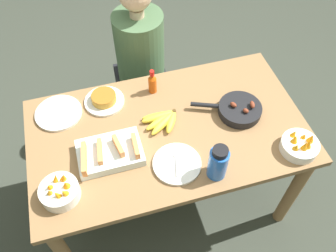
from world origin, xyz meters
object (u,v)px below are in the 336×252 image
(melon_tray, at_px, (110,153))
(frittata_plate_center, at_px, (104,99))
(empty_plate_near_front, at_px, (177,164))
(empty_plate_far_left, at_px, (59,113))
(water_bottle, at_px, (218,163))
(hot_sauce_bottle, at_px, (152,83))
(skillet, at_px, (238,109))
(banana_bunch, at_px, (163,120))
(person_figure, at_px, (142,75))
(fruit_bowl_citrus, at_px, (300,145))
(fruit_bowl_mango, at_px, (60,191))

(melon_tray, height_order, frittata_plate_center, melon_tray)
(empty_plate_near_front, bearing_deg, frittata_plate_center, 118.28)
(empty_plate_far_left, bearing_deg, frittata_plate_center, 3.29)
(frittata_plate_center, bearing_deg, water_bottle, -53.90)
(empty_plate_near_front, relative_size, hot_sauce_bottle, 1.52)
(skillet, height_order, empty_plate_far_left, skillet)
(banana_bunch, relative_size, melon_tray, 0.65)
(empty_plate_near_front, xyz_separation_m, person_figure, (0.03, 0.90, -0.26))
(banana_bunch, bearing_deg, empty_plate_far_left, 158.30)
(melon_tray, height_order, empty_plate_far_left, melon_tray)
(melon_tray, bearing_deg, fruit_bowl_citrus, -13.75)
(person_figure, bearing_deg, fruit_bowl_mango, -122.56)
(empty_plate_near_front, height_order, fruit_bowl_mango, fruit_bowl_mango)
(empty_plate_far_left, distance_m, person_figure, 0.74)
(banana_bunch, height_order, water_bottle, water_bottle)
(skillet, height_order, fruit_bowl_mango, fruit_bowl_mango)
(melon_tray, relative_size, hot_sauce_bottle, 2.01)
(fruit_bowl_citrus, bearing_deg, person_figure, 120.48)
(fruit_bowl_citrus, height_order, water_bottle, water_bottle)
(banana_bunch, relative_size, empty_plate_near_front, 0.87)
(melon_tray, bearing_deg, skillet, 6.73)
(hot_sauce_bottle, xyz_separation_m, person_figure, (0.02, 0.40, -0.32))
(frittata_plate_center, height_order, empty_plate_near_front, frittata_plate_center)
(empty_plate_far_left, bearing_deg, water_bottle, -40.20)
(banana_bunch, distance_m, person_figure, 0.69)
(skillet, relative_size, frittata_plate_center, 1.66)
(skillet, height_order, fruit_bowl_citrus, fruit_bowl_citrus)
(banana_bunch, distance_m, frittata_plate_center, 0.35)
(fruit_bowl_mango, relative_size, water_bottle, 0.89)
(skillet, bearing_deg, empty_plate_far_left, 6.88)
(melon_tray, distance_m, empty_plate_near_front, 0.33)
(fruit_bowl_citrus, bearing_deg, melon_tray, 166.25)
(water_bottle, height_order, person_figure, person_figure)
(empty_plate_far_left, xyz_separation_m, person_figure, (0.55, 0.42, -0.26))
(hot_sauce_bottle, bearing_deg, fruit_bowl_mango, -137.76)
(water_bottle, bearing_deg, fruit_bowl_mango, 173.07)
(fruit_bowl_citrus, bearing_deg, skillet, 122.49)
(skillet, bearing_deg, fruit_bowl_citrus, 144.89)
(water_bottle, bearing_deg, empty_plate_far_left, 139.80)
(skillet, bearing_deg, frittata_plate_center, 0.51)
(skillet, xyz_separation_m, water_bottle, (-0.25, -0.32, 0.07))
(water_bottle, xyz_separation_m, person_figure, (-0.14, 1.00, -0.35))
(frittata_plate_center, bearing_deg, empty_plate_far_left, -176.71)
(banana_bunch, relative_size, fruit_bowl_mango, 1.14)
(empty_plate_near_front, bearing_deg, person_figure, 88.22)
(water_bottle, relative_size, hot_sauce_bottle, 1.29)
(melon_tray, xyz_separation_m, fruit_bowl_mango, (-0.25, -0.15, 0.01))
(melon_tray, relative_size, frittata_plate_center, 1.43)
(melon_tray, height_order, empty_plate_near_front, melon_tray)
(fruit_bowl_citrus, bearing_deg, water_bottle, -178.38)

